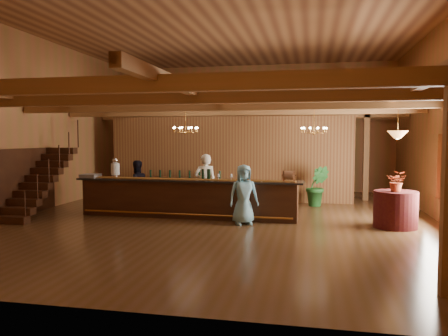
% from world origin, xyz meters
% --- Properties ---
extents(floor, '(14.00, 14.00, 0.00)m').
position_xyz_m(floor, '(0.00, 0.00, 0.00)').
color(floor, '#52351A').
rests_on(floor, ground).
extents(ceiling, '(14.00, 14.00, 0.00)m').
position_xyz_m(ceiling, '(0.00, 0.00, 5.50)').
color(ceiling, '#9D693E').
rests_on(ceiling, wall_back).
extents(wall_back, '(12.00, 0.10, 5.50)m').
position_xyz_m(wall_back, '(0.00, 7.00, 2.75)').
color(wall_back, '#A16039').
rests_on(wall_back, floor).
extents(wall_front, '(12.00, 0.10, 5.50)m').
position_xyz_m(wall_front, '(0.00, -7.00, 2.75)').
color(wall_front, '#A16039').
rests_on(wall_front, floor).
extents(wall_left, '(0.10, 14.00, 5.50)m').
position_xyz_m(wall_left, '(-6.00, 0.00, 2.75)').
color(wall_left, '#A16039').
rests_on(wall_left, floor).
extents(wall_right, '(0.10, 14.00, 5.50)m').
position_xyz_m(wall_right, '(6.00, 0.00, 2.75)').
color(wall_right, '#A16039').
rests_on(wall_right, floor).
extents(beam_grid, '(11.90, 13.90, 0.39)m').
position_xyz_m(beam_grid, '(0.00, 0.51, 3.24)').
color(beam_grid, '#9C6138').
rests_on(beam_grid, wall_left).
extents(support_posts, '(9.20, 10.20, 3.20)m').
position_xyz_m(support_posts, '(0.00, -0.50, 1.60)').
color(support_posts, '#9C6138').
rests_on(support_posts, floor).
extents(partition_wall, '(9.00, 0.18, 3.10)m').
position_xyz_m(partition_wall, '(-0.50, 3.50, 1.55)').
color(partition_wall, brown).
rests_on(partition_wall, floor).
extents(window_right_back, '(0.12, 1.05, 1.75)m').
position_xyz_m(window_right_back, '(5.95, 1.00, 1.55)').
color(window_right_back, white).
rests_on(window_right_back, wall_right).
extents(staircase, '(1.00, 2.80, 2.00)m').
position_xyz_m(staircase, '(-5.45, -0.74, 1.00)').
color(staircase, '#3D2010').
rests_on(staircase, floor).
extents(backroom_boxes, '(4.10, 0.60, 1.10)m').
position_xyz_m(backroom_boxes, '(-0.29, 5.50, 0.53)').
color(backroom_boxes, '#3D2010').
rests_on(backroom_boxes, floor).
extents(tasting_bar, '(6.70, 1.02, 1.13)m').
position_xyz_m(tasting_bar, '(-1.01, -0.14, 0.57)').
color(tasting_bar, '#3D2010').
rests_on(tasting_bar, floor).
extents(beverage_dispenser, '(0.26, 0.26, 0.60)m').
position_xyz_m(beverage_dispenser, '(-3.32, -0.03, 1.40)').
color(beverage_dispenser, silver).
rests_on(beverage_dispenser, tasting_bar).
extents(glass_rack_tray, '(0.50, 0.50, 0.10)m').
position_xyz_m(glass_rack_tray, '(-4.09, -0.12, 1.16)').
color(glass_rack_tray, gray).
rests_on(glass_rack_tray, tasting_bar).
extents(raffle_drum, '(0.34, 0.24, 0.30)m').
position_xyz_m(raffle_drum, '(1.92, -0.26, 1.29)').
color(raffle_drum, brown).
rests_on(raffle_drum, tasting_bar).
extents(bar_bottle_0, '(0.07, 0.07, 0.30)m').
position_xyz_m(bar_bottle_0, '(-0.58, -0.02, 1.26)').
color(bar_bottle_0, black).
rests_on(bar_bottle_0, tasting_bar).
extents(bar_bottle_1, '(0.07, 0.07, 0.30)m').
position_xyz_m(bar_bottle_1, '(-0.42, -0.02, 1.26)').
color(bar_bottle_1, black).
rests_on(bar_bottle_1, tasting_bar).
extents(bar_bottle_2, '(0.07, 0.07, 0.30)m').
position_xyz_m(bar_bottle_2, '(-0.38, -0.02, 1.26)').
color(bar_bottle_2, black).
rests_on(bar_bottle_2, tasting_bar).
extents(backbar_shelf, '(3.07, 0.91, 0.85)m').
position_xyz_m(backbar_shelf, '(-2.01, 2.96, 0.43)').
color(backbar_shelf, '#3D2010').
rests_on(backbar_shelf, floor).
extents(round_table, '(1.10, 1.10, 0.95)m').
position_xyz_m(round_table, '(4.67, -0.50, 0.47)').
color(round_table, '#451710').
rests_on(round_table, floor).
extents(chandelier_left, '(0.80, 0.80, 0.78)m').
position_xyz_m(chandelier_left, '(-1.36, 0.87, 2.58)').
color(chandelier_left, '#B97830').
rests_on(chandelier_left, beam_grid).
extents(chandelier_right, '(0.80, 0.80, 0.79)m').
position_xyz_m(chandelier_right, '(2.59, 1.76, 2.57)').
color(chandelier_right, '#B97830').
rests_on(chandelier_right, beam_grid).
extents(pendant_lamp, '(0.52, 0.52, 0.90)m').
position_xyz_m(pendant_lamp, '(4.67, -0.50, 2.40)').
color(pendant_lamp, '#B97830').
rests_on(pendant_lamp, beam_grid).
extents(bartender, '(0.76, 0.61, 1.83)m').
position_xyz_m(bartender, '(-0.67, 0.66, 0.91)').
color(bartender, white).
rests_on(bartender, floor).
extents(staff_second, '(0.99, 0.97, 1.61)m').
position_xyz_m(staff_second, '(-2.88, 0.55, 0.80)').
color(staff_second, black).
rests_on(staff_second, floor).
extents(guest, '(0.92, 0.76, 1.61)m').
position_xyz_m(guest, '(0.76, -0.84, 0.80)').
color(guest, '#80C5DF').
rests_on(guest, floor).
extents(floor_plant, '(0.77, 0.62, 1.38)m').
position_xyz_m(floor_plant, '(2.73, 2.70, 0.69)').
color(floor_plant, '#1F5620').
rests_on(floor_plant, floor).
extents(table_flowers, '(0.59, 0.55, 0.54)m').
position_xyz_m(table_flowers, '(4.67, -0.62, 1.22)').
color(table_flowers, '#A53F1F').
rests_on(table_flowers, round_table).
extents(table_vase, '(0.15, 0.15, 0.26)m').
position_xyz_m(table_vase, '(4.60, -0.56, 1.08)').
color(table_vase, '#B97830').
rests_on(table_vase, round_table).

